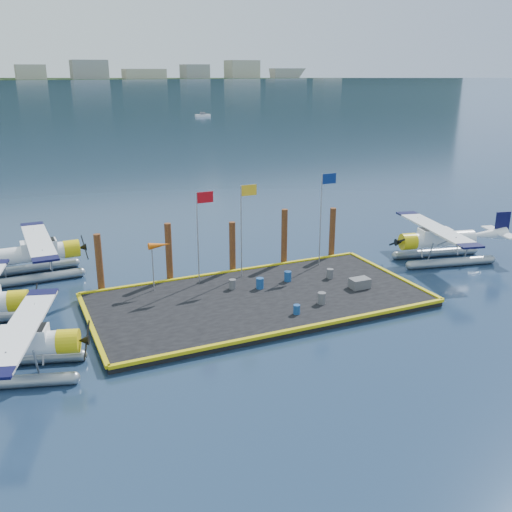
{
  "coord_description": "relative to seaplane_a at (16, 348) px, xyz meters",
  "views": [
    {
      "loc": [
        -13.39,
        -29.45,
        13.65
      ],
      "look_at": [
        0.75,
        2.0,
        2.36
      ],
      "focal_mm": 40.0,
      "sensor_mm": 36.0,
      "label": 1
    }
  ],
  "objects": [
    {
      "name": "windsock",
      "position": [
        8.77,
        7.13,
        1.77
      ],
      "size": [
        1.4,
        0.44,
        3.12
      ],
      "color": "#9998A1",
      "rests_on": "dock"
    },
    {
      "name": "drum_1",
      "position": [
        16.83,
        0.89,
        -0.71
      ],
      "size": [
        0.49,
        0.49,
        0.69
      ],
      "primitive_type": "cylinder",
      "color": "#525257",
      "rests_on": "dock"
    },
    {
      "name": "flagpole_red",
      "position": [
        11.5,
        7.13,
        2.94
      ],
      "size": [
        1.14,
        0.08,
        6.0
      ],
      "color": "#9998A1",
      "rests_on": "dock"
    },
    {
      "name": "ground",
      "position": [
        13.79,
        3.33,
        -1.46
      ],
      "size": [
        4000.0,
        4000.0,
        0.0
      ],
      "primitive_type": "plane",
      "color": "#182748",
      "rests_on": "ground"
    },
    {
      "name": "piling_0",
      "position": [
        5.29,
        8.73,
        0.54
      ],
      "size": [
        0.44,
        0.44,
        4.0
      ],
      "primitive_type": "cylinder",
      "color": "#482414",
      "rests_on": "ground"
    },
    {
      "name": "piling_1",
      "position": [
        9.79,
        8.73,
        0.64
      ],
      "size": [
        0.44,
        0.44,
        4.2
      ],
      "primitive_type": "cylinder",
      "color": "#482414",
      "rests_on": "ground"
    },
    {
      "name": "seaplane_c",
      "position": [
        1.69,
        13.8,
        0.1
      ],
      "size": [
        9.1,
        10.03,
        3.58
      ],
      "rotation": [
        0.0,
        0.0,
        -1.55
      ],
      "color": "gray",
      "rests_on": "ground"
    },
    {
      "name": "drum_4",
      "position": [
        19.56,
        4.44,
        -0.74
      ],
      "size": [
        0.45,
        0.45,
        0.64
      ],
      "primitive_type": "cylinder",
      "color": "#525257",
      "rests_on": "dock"
    },
    {
      "name": "dock",
      "position": [
        13.79,
        3.33,
        -1.26
      ],
      "size": [
        20.0,
        10.0,
        0.4
      ],
      "primitive_type": "cube",
      "color": "black",
      "rests_on": "ground"
    },
    {
      "name": "piling_3",
      "position": [
        18.29,
        8.73,
        0.69
      ],
      "size": [
        0.44,
        0.44,
        4.3
      ],
      "primitive_type": "cylinder",
      "color": "#482414",
      "rests_on": "ground"
    },
    {
      "name": "drum_2",
      "position": [
        16.73,
        5.1,
        -0.72
      ],
      "size": [
        0.47,
        0.47,
        0.66
      ],
      "primitive_type": "cylinder",
      "color": "navy",
      "rests_on": "dock"
    },
    {
      "name": "piling_4",
      "position": [
        22.29,
        8.73,
        0.54
      ],
      "size": [
        0.44,
        0.44,
        4.0
      ],
      "primitive_type": "cylinder",
      "color": "#482414",
      "rests_on": "ground"
    },
    {
      "name": "far_backdrop",
      "position": [
        253.7,
        1740.85,
        7.99
      ],
      "size": [
        3050.0,
        2050.0,
        810.0
      ],
      "color": "black",
      "rests_on": "ground"
    },
    {
      "name": "drum_3",
      "position": [
        14.76,
        0.15,
        -0.78
      ],
      "size": [
        0.39,
        0.39,
        0.55
      ],
      "primitive_type": "cylinder",
      "color": "navy",
      "rests_on": "dock"
    },
    {
      "name": "drum_5",
      "position": [
        14.51,
        4.64,
        -0.71
      ],
      "size": [
        0.49,
        0.49,
        0.69
      ],
      "primitive_type": "cylinder",
      "color": "navy",
      "rests_on": "dock"
    },
    {
      "name": "flagpole_yellow",
      "position": [
        14.49,
        7.13,
        3.06
      ],
      "size": [
        1.14,
        0.08,
        6.2
      ],
      "color": "#9998A1",
      "rests_on": "dock"
    },
    {
      "name": "flagpole_blue",
      "position": [
        20.49,
        7.13,
        3.23
      ],
      "size": [
        1.14,
        0.08,
        6.5
      ],
      "color": "#9998A1",
      "rests_on": "dock"
    },
    {
      "name": "dock_bumpers",
      "position": [
        13.79,
        3.33,
        -0.97
      ],
      "size": [
        20.25,
        10.25,
        0.18
      ],
      "primitive_type": null,
      "color": "#C3B10B",
      "rests_on": "dock"
    },
    {
      "name": "piling_2",
      "position": [
        14.29,
        8.73,
        0.44
      ],
      "size": [
        0.44,
        0.44,
        3.8
      ],
      "primitive_type": "cylinder",
      "color": "#482414",
      "rests_on": "ground"
    },
    {
      "name": "seaplane_d",
      "position": [
        29.31,
        5.07,
        0.1
      ],
      "size": [
        9.28,
        10.09,
        3.57
      ],
      "rotation": [
        0.0,
        0.0,
        1.36
      ],
      "color": "gray",
      "rests_on": "ground"
    },
    {
      "name": "seaplane_a",
      "position": [
        0.0,
        0.0,
        0.0
      ],
      "size": [
        8.73,
        9.37,
        3.34
      ],
      "rotation": [
        0.0,
        0.0,
        -1.86
      ],
      "color": "gray",
      "rests_on": "ground"
    },
    {
      "name": "drum_0",
      "position": [
        12.9,
        5.29,
        -0.75
      ],
      "size": [
        0.44,
        0.44,
        0.62
      ],
      "primitive_type": "cylinder",
      "color": "#525257",
      "rests_on": "dock"
    },
    {
      "name": "crate",
      "position": [
        20.36,
        2.13,
        -0.74
      ],
      "size": [
        1.24,
        0.83,
        0.62
      ],
      "primitive_type": "cube",
      "color": "#525257",
      "rests_on": "dock"
    }
  ]
}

